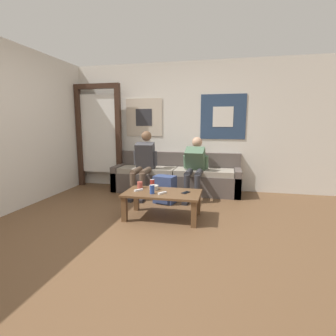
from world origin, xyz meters
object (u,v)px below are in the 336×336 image
object	(u,v)px
couch	(176,178)
drink_can_red	(152,183)
backpack	(165,190)
game_controller_near_left	(139,190)
person_seated_adult	(144,161)
cell_phone	(186,192)
game_controller_near_right	(162,193)
coffee_table	(162,197)
ceramic_bowl	(154,187)
person_seated_teen	(195,165)
pillar_candle	(140,185)
drink_can_blue	(152,189)

from	to	relation	value
couch	drink_can_red	distance (m)	1.29
backpack	game_controller_near_left	xyz separation A→B (m)	(-0.21, -0.72, 0.17)
person_seated_adult	cell_phone	world-z (taller)	person_seated_adult
person_seated_adult	drink_can_red	distance (m)	1.03
couch	game_controller_near_left	world-z (taller)	couch
cell_phone	drink_can_red	bearing A→B (deg)	159.09
person_seated_adult	game_controller_near_left	size ratio (longest dim) A/B	8.68
drink_can_red	game_controller_near_right	distance (m)	0.41
coffee_table	ceramic_bowl	bearing A→B (deg)	144.28
couch	backpack	distance (m)	0.80
person_seated_teen	pillar_candle	size ratio (longest dim) A/B	10.19
person_seated_adult	pillar_candle	world-z (taller)	person_seated_adult
backpack	game_controller_near_left	world-z (taller)	backpack
person_seated_adult	ceramic_bowl	xyz separation A→B (m)	(0.49, -1.04, -0.23)
couch	coffee_table	bearing A→B (deg)	-86.34
couch	game_controller_near_right	size ratio (longest dim) A/B	17.82
cell_phone	couch	bearing A→B (deg)	106.04
pillar_candle	couch	bearing A→B (deg)	77.71
backpack	cell_phone	distance (m)	0.84
game_controller_near_left	cell_phone	xyz separation A→B (m)	(0.68, 0.04, -0.01)
coffee_table	backpack	world-z (taller)	backpack
pillar_candle	game_controller_near_right	xyz separation A→B (m)	(0.41, -0.25, -0.04)
coffee_table	ceramic_bowl	size ratio (longest dim) A/B	7.54
person_seated_teen	drink_can_red	world-z (taller)	person_seated_teen
person_seated_teen	ceramic_bowl	bearing A→B (deg)	-113.33
ceramic_bowl	drink_can_blue	size ratio (longest dim) A/B	1.15
drink_can_red	backpack	bearing A→B (deg)	80.57
pillar_candle	game_controller_near_left	distance (m)	0.17
game_controller_near_right	ceramic_bowl	bearing A→B (deg)	131.45
backpack	game_controller_near_right	xyz separation A→B (m)	(0.16, -0.80, 0.17)
ceramic_bowl	game_controller_near_left	distance (m)	0.23
couch	drink_can_blue	world-z (taller)	couch
person_seated_teen	pillar_candle	distance (m)	1.27
coffee_table	pillar_candle	bearing A→B (deg)	157.47
backpack	drink_can_red	world-z (taller)	drink_can_red
couch	coffee_table	xyz separation A→B (m)	(0.10, -1.51, 0.04)
couch	backpack	xyz separation A→B (m)	(-0.04, -0.80, -0.05)
person_seated_adult	ceramic_bowl	world-z (taller)	person_seated_adult
couch	drink_can_red	bearing A→B (deg)	-95.49
coffee_table	drink_can_blue	xyz separation A→B (m)	(-0.12, -0.11, 0.13)
game_controller_near_right	cell_phone	size ratio (longest dim) A/B	0.92
cell_phone	game_controller_near_right	bearing A→B (deg)	-158.78
coffee_table	drink_can_blue	size ratio (longest dim) A/B	8.65
person_seated_teen	game_controller_near_right	size ratio (longest dim) A/B	7.81
person_seated_teen	backpack	xyz separation A→B (m)	(-0.45, -0.50, -0.38)
couch	drink_can_red	world-z (taller)	couch
drink_can_red	game_controller_near_left	distance (m)	0.29
drink_can_red	cell_phone	world-z (taller)	drink_can_red
drink_can_red	game_controller_near_left	xyz separation A→B (m)	(-0.13, -0.25, -0.05)
backpack	pillar_candle	distance (m)	0.64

